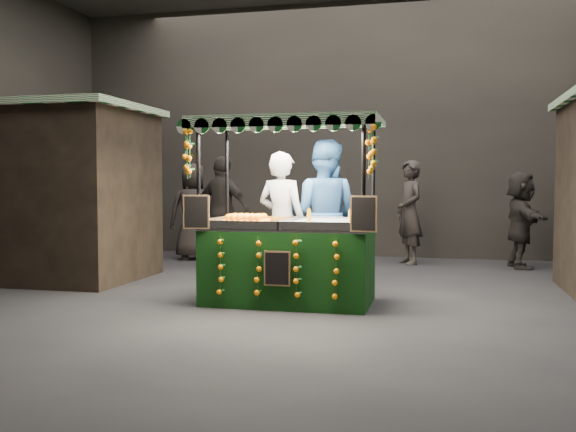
# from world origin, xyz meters

# --- Properties ---
(ground) EXTENTS (12.00, 12.00, 0.00)m
(ground) POSITION_xyz_m (0.00, 0.00, 0.00)
(ground) COLOR black
(ground) RESTS_ON ground
(market_hall) EXTENTS (12.10, 10.10, 5.05)m
(market_hall) POSITION_xyz_m (0.00, 0.00, 3.38)
(market_hall) COLOR black
(market_hall) RESTS_ON ground
(neighbour_stall_left) EXTENTS (3.00, 2.20, 2.60)m
(neighbour_stall_left) POSITION_xyz_m (-4.40, 1.00, 1.31)
(neighbour_stall_left) COLOR black
(neighbour_stall_left) RESTS_ON ground
(juice_stall) EXTENTS (2.28, 1.34, 2.21)m
(juice_stall) POSITION_xyz_m (-0.39, -0.12, 0.69)
(juice_stall) COLOR black
(juice_stall) RESTS_ON ground
(vendor_grey) EXTENTS (0.77, 0.60, 1.86)m
(vendor_grey) POSITION_xyz_m (-0.68, 0.69, 0.93)
(vendor_grey) COLOR gray
(vendor_grey) RESTS_ON ground
(vendor_blue) EXTENTS (1.06, 0.87, 2.02)m
(vendor_blue) POSITION_xyz_m (-0.15, 0.92, 1.01)
(vendor_blue) COLOR #285082
(vendor_blue) RESTS_ON ground
(shopper_0) EXTENTS (0.55, 0.37, 1.50)m
(shopper_0) POSITION_xyz_m (-3.65, 1.82, 0.75)
(shopper_0) COLOR black
(shopper_0) RESTS_ON ground
(shopper_2) EXTENTS (1.21, 0.82, 1.91)m
(shopper_2) POSITION_xyz_m (-2.31, 2.99, 0.96)
(shopper_2) COLOR black
(shopper_2) RESTS_ON ground
(shopper_4) EXTENTS (1.04, 0.87, 1.82)m
(shopper_4) POSITION_xyz_m (-3.16, 3.73, 0.91)
(shopper_4) COLOR black
(shopper_4) RESTS_ON ground
(shopper_5) EXTENTS (0.68, 1.57, 1.64)m
(shopper_5) POSITION_xyz_m (2.70, 3.89, 0.82)
(shopper_5) COLOR #282320
(shopper_5) RESTS_ON ground
(shopper_6) EXTENTS (0.71, 0.80, 1.85)m
(shopper_6) POSITION_xyz_m (0.84, 3.99, 0.92)
(shopper_6) COLOR #2A2522
(shopper_6) RESTS_ON ground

